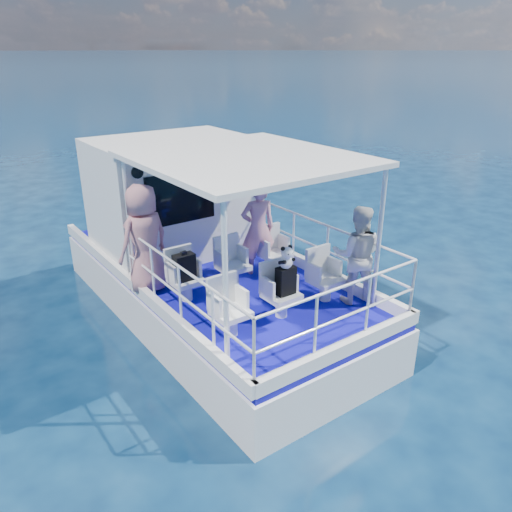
{
  "coord_description": "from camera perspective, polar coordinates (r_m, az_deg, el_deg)",
  "views": [
    {
      "loc": [
        -4.18,
        -6.23,
        4.65
      ],
      "look_at": [
        0.04,
        -0.4,
        1.64
      ],
      "focal_mm": 35.0,
      "sensor_mm": 36.0,
      "label": 1
    }
  ],
  "objects": [
    {
      "name": "seat_stbd_fwd",
      "position": [
        8.93,
        2.24,
        -0.77
      ],
      "size": [
        0.48,
        0.46,
        0.38
      ],
      "primitive_type": "cube",
      "color": "white",
      "rests_on": "deck"
    },
    {
      "name": "passenger_port_fwd",
      "position": [
        8.2,
        -12.62,
        1.86
      ],
      "size": [
        0.76,
        0.62,
        1.81
      ],
      "primitive_type": "imported",
      "rotation": [
        0.0,
        0.0,
        3.36
      ],
      "color": "#CA8389",
      "rests_on": "deck"
    },
    {
      "name": "passenger_stbd_fwd",
      "position": [
        8.72,
        0.22,
        3.18
      ],
      "size": [
        0.71,
        0.58,
        1.67
      ],
      "primitive_type": "imported",
      "rotation": [
        0.0,
        0.0,
        2.81
      ],
      "color": "pink",
      "rests_on": "deck"
    },
    {
      "name": "ground",
      "position": [
        8.83,
        -1.74,
        -9.07
      ],
      "size": [
        2000.0,
        2000.0,
        0.0
      ],
      "primitive_type": "plane",
      "color": "#071E39",
      "rests_on": "ground"
    },
    {
      "name": "railings",
      "position": [
        7.75,
        0.54,
        -2.07
      ],
      "size": [
        2.84,
        3.59,
        1.0
      ],
      "primitive_type": null,
      "color": "white",
      "rests_on": "deck"
    },
    {
      "name": "seat_center_fwd",
      "position": [
        8.46,
        -2.59,
        -2.19
      ],
      "size": [
        0.48,
        0.46,
        0.38
      ],
      "primitive_type": "cube",
      "color": "white",
      "rests_on": "deck"
    },
    {
      "name": "backpack_port",
      "position": [
        7.83,
        -8.19,
        -1.28
      ],
      "size": [
        0.33,
        0.18,
        0.43
      ],
      "primitive_type": "cube",
      "color": "black",
      "rests_on": "seat_port_fwd"
    },
    {
      "name": "seat_stbd_aft",
      "position": [
        8.05,
        7.94,
        -3.75
      ],
      "size": [
        0.48,
        0.46,
        0.38
      ],
      "primitive_type": "cube",
      "color": "white",
      "rests_on": "deck"
    },
    {
      "name": "panda",
      "position": [
        7.14,
        3.48,
        -0.12
      ],
      "size": [
        0.22,
        0.19,
        0.34
      ],
      "primitive_type": null,
      "color": "white",
      "rests_on": "backpack_center"
    },
    {
      "name": "backpack_center",
      "position": [
        7.32,
        3.42,
        -2.83
      ],
      "size": [
        0.29,
        0.16,
        0.43
      ],
      "primitive_type": "cube",
      "color": "black",
      "rests_on": "seat_center_aft"
    },
    {
      "name": "canopy_posts",
      "position": [
        7.76,
        -0.87,
        2.77
      ],
      "size": [
        2.77,
        2.97,
        2.2
      ],
      "color": "white",
      "rests_on": "deck"
    },
    {
      "name": "cabin",
      "position": [
        9.86,
        -9.47,
        6.83
      ],
      "size": [
        2.85,
        2.0,
        2.2
      ],
      "primitive_type": "cube",
      "color": "white",
      "rests_on": "deck"
    },
    {
      "name": "seat_port_aft",
      "position": [
        7.05,
        -2.87,
        -7.61
      ],
      "size": [
        0.48,
        0.46,
        0.38
      ],
      "primitive_type": "cube",
      "color": "white",
      "rests_on": "deck"
    },
    {
      "name": "deck",
      "position": [
        9.18,
        -5.32,
        -1.84
      ],
      "size": [
        2.9,
        6.9,
        0.1
      ],
      "primitive_type": "cube",
      "color": "#0F0B9E",
      "rests_on": "hull"
    },
    {
      "name": "canopy",
      "position": [
        7.49,
        -1.14,
        11.1
      ],
      "size": [
        3.0,
        3.2,
        0.08
      ],
      "primitive_type": "cube",
      "color": "white",
      "rests_on": "cabin"
    },
    {
      "name": "seat_port_fwd",
      "position": [
        8.05,
        -7.95,
        -3.75
      ],
      "size": [
        0.48,
        0.46,
        0.38
      ],
      "primitive_type": "cube",
      "color": "white",
      "rests_on": "deck"
    },
    {
      "name": "seat_center_aft",
      "position": [
        7.51,
        2.91,
        -5.58
      ],
      "size": [
        0.48,
        0.46,
        0.38
      ],
      "primitive_type": "cube",
      "color": "white",
      "rests_on": "deck"
    },
    {
      "name": "passenger_stbd_aft",
      "position": [
        7.85,
        11.46,
        0.11
      ],
      "size": [
        0.97,
        0.96,
        1.58
      ],
      "primitive_type": "imported",
      "rotation": [
        0.0,
        0.0,
        2.37
      ],
      "color": "white",
      "rests_on": "deck"
    },
    {
      "name": "compact_camera",
      "position": [
        7.73,
        -8.28,
        0.34
      ],
      "size": [
        0.09,
        0.06,
        0.06
      ],
      "primitive_type": "cube",
      "color": "black",
      "rests_on": "backpack_port"
    },
    {
      "name": "hull",
      "position": [
        9.56,
        -5.13,
        -6.48
      ],
      "size": [
        3.0,
        7.0,
        1.6
      ],
      "primitive_type": "cube",
      "color": "white",
      "rests_on": "ground"
    }
  ]
}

